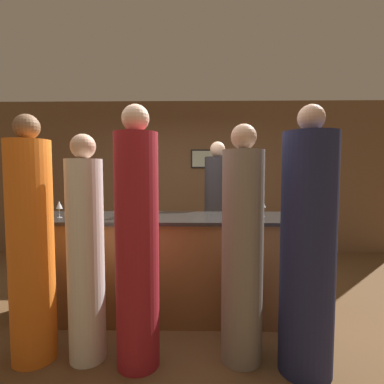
# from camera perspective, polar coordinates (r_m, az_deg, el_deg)

# --- Properties ---
(ground_plane) EXTENTS (14.00, 14.00, 0.00)m
(ground_plane) POSITION_cam_1_polar(r_m,az_deg,el_deg) (3.48, -3.90, -22.02)
(ground_plane) COLOR brown
(back_wall) EXTENTS (8.00, 0.08, 2.80)m
(back_wall) POSITION_cam_1_polar(r_m,az_deg,el_deg) (5.58, -1.78, 2.73)
(back_wall) COLOR brown
(back_wall) RESTS_ON ground_plane
(bar_counter) EXTENTS (2.95, 0.78, 1.05)m
(bar_counter) POSITION_cam_1_polar(r_m,az_deg,el_deg) (3.28, -3.95, -13.72)
(bar_counter) COLOR brown
(bar_counter) RESTS_ON ground_plane
(bartender) EXTENTS (0.34, 0.34, 1.92)m
(bartender) POSITION_cam_1_polar(r_m,az_deg,el_deg) (4.08, 4.82, -4.90)
(bartender) COLOR #2D2D33
(bartender) RESTS_ON ground_plane
(guest_0) EXTENTS (0.33, 0.33, 2.02)m
(guest_0) POSITION_cam_1_polar(r_m,az_deg,el_deg) (2.38, -10.41, -10.06)
(guest_0) COLOR maroon
(guest_0) RESTS_ON ground_plane
(guest_1) EXTENTS (0.33, 0.33, 1.89)m
(guest_1) POSITION_cam_1_polar(r_m,az_deg,el_deg) (2.45, 9.56, -11.22)
(guest_1) COLOR gray
(guest_1) RESTS_ON ground_plane
(guest_2) EXTENTS (0.29, 0.29, 1.81)m
(guest_2) POSITION_cam_1_polar(r_m,az_deg,el_deg) (2.58, -19.59, -11.26)
(guest_2) COLOR silver
(guest_2) RESTS_ON ground_plane
(guest_3) EXTENTS (0.34, 0.34, 1.97)m
(guest_3) POSITION_cam_1_polar(r_m,az_deg,el_deg) (2.73, -28.29, -9.30)
(guest_3) COLOR orange
(guest_3) RESTS_ON ground_plane
(guest_4) EXTENTS (0.40, 0.40, 2.01)m
(guest_4) POSITION_cam_1_polar(r_m,az_deg,el_deg) (2.43, 21.16, -10.44)
(guest_4) COLOR #1E234C
(guest_4) RESTS_ON ground_plane
(wine_bottle_0) EXTENTS (0.08, 0.08, 0.29)m
(wine_bottle_0) POSITION_cam_1_polar(r_m,az_deg,el_deg) (3.30, -10.77, -2.45)
(wine_bottle_0) COLOR #19381E
(wine_bottle_0) RESTS_ON bar_counter
(wine_bottle_1) EXTENTS (0.07, 0.07, 0.28)m
(wine_bottle_1) POSITION_cam_1_polar(r_m,az_deg,el_deg) (3.14, -12.56, -2.85)
(wine_bottle_1) COLOR black
(wine_bottle_1) RESTS_ON bar_counter
(wine_glass_0) EXTENTS (0.07, 0.07, 0.18)m
(wine_glass_0) POSITION_cam_1_polar(r_m,az_deg,el_deg) (3.27, -29.41, -2.41)
(wine_glass_0) COLOR silver
(wine_glass_0) RESTS_ON bar_counter
(wine_glass_1) EXTENTS (0.07, 0.07, 0.15)m
(wine_glass_1) POSITION_cam_1_polar(r_m,az_deg,el_deg) (3.12, -18.14, -2.92)
(wine_glass_1) COLOR silver
(wine_glass_1) RESTS_ON bar_counter
(wine_glass_2) EXTENTS (0.07, 0.07, 0.17)m
(wine_glass_2) POSITION_cam_1_polar(r_m,az_deg,el_deg) (3.21, 13.29, -2.35)
(wine_glass_2) COLOR silver
(wine_glass_2) RESTS_ON bar_counter
(wine_glass_3) EXTENTS (0.07, 0.07, 0.17)m
(wine_glass_3) POSITION_cam_1_polar(r_m,az_deg,el_deg) (3.34, -23.98, -2.34)
(wine_glass_3) COLOR silver
(wine_glass_3) RESTS_ON bar_counter
(wine_glass_4) EXTENTS (0.07, 0.07, 0.17)m
(wine_glass_4) POSITION_cam_1_polar(r_m,az_deg,el_deg) (3.27, 19.30, -2.31)
(wine_glass_4) COLOR silver
(wine_glass_4) RESTS_ON bar_counter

